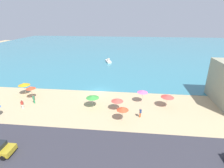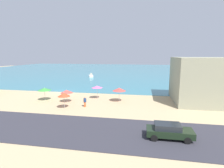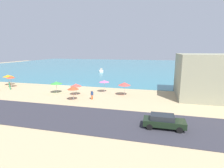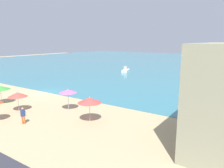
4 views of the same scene
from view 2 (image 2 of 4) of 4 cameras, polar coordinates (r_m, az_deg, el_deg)
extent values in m
plane|color=tan|center=(40.04, -15.95, -2.53)|extent=(160.00, 160.00, 0.00)
cube|color=teal|center=(92.15, -0.87, 4.54)|extent=(150.00, 110.00, 0.05)
cylinder|color=#B2B2B7|center=(33.61, -21.07, -3.45)|extent=(0.05, 0.05, 1.89)
cone|color=green|center=(33.39, -21.19, -1.58)|extent=(2.33, 2.33, 0.45)
sphere|color=silver|center=(33.35, -21.22, -1.15)|extent=(0.08, 0.08, 0.08)
cylinder|color=#B2B2B7|center=(30.52, 2.36, -3.99)|extent=(0.05, 0.05, 1.99)
cone|color=#DC4740|center=(30.26, 2.37, -1.76)|extent=(2.30, 2.30, 0.53)
sphere|color=silver|center=(30.20, 2.38, -1.21)|extent=(0.08, 0.08, 0.08)
cylinder|color=#B2B2B7|center=(27.71, -15.32, -5.78)|extent=(0.05, 0.05, 1.95)
cone|color=#D94828|center=(27.42, -15.43, -3.36)|extent=(1.87, 1.87, 0.55)
sphere|color=silver|center=(27.36, -15.46, -2.73)|extent=(0.08, 0.08, 0.08)
cylinder|color=#B2B2B7|center=(32.66, -4.85, -2.98)|extent=(0.05, 0.05, 2.13)
cone|color=pink|center=(32.42, -4.88, -0.93)|extent=(2.00, 2.00, 0.35)
sphere|color=silver|center=(32.38, -4.89, -0.57)|extent=(0.08, 0.08, 0.08)
cylinder|color=#B2B2B7|center=(31.14, -14.50, -4.27)|extent=(0.05, 0.05, 1.72)
cone|color=#E84C41|center=(30.91, -14.58, -2.36)|extent=(2.11, 2.11, 0.50)
sphere|color=silver|center=(30.85, -14.60, -1.85)|extent=(0.08, 0.08, 0.08)
cylinder|color=#ED5C27|center=(27.95, -8.99, -6.67)|extent=(0.14, 0.14, 0.78)
cylinder|color=#ED5C27|center=(28.03, -8.66, -6.61)|extent=(0.14, 0.14, 0.78)
cube|color=navy|center=(27.80, -8.87, -5.26)|extent=(0.41, 0.41, 0.62)
sphere|color=tan|center=(27.69, -8.89, -4.38)|extent=(0.22, 0.22, 0.22)
cylinder|color=tan|center=(27.71, -9.31, -5.43)|extent=(0.09, 0.09, 0.55)
cylinder|color=tan|center=(27.92, -8.42, -5.29)|extent=(0.09, 0.09, 0.55)
cube|color=black|center=(18.49, 18.26, -14.71)|extent=(4.42, 1.78, 0.64)
cube|color=#1E2328|center=(18.23, 17.65, -13.02)|extent=(2.48, 1.56, 0.54)
cylinder|color=black|center=(19.64, 22.32, -14.50)|extent=(0.64, 0.22, 0.64)
cylinder|color=black|center=(18.18, 23.48, -16.59)|extent=(0.64, 0.22, 0.64)
cylinder|color=black|center=(19.21, 13.26, -14.57)|extent=(0.64, 0.22, 0.64)
cylinder|color=black|center=(17.71, 13.59, -16.76)|extent=(0.64, 0.22, 0.64)
cube|color=silver|center=(64.39, -6.85, 2.51)|extent=(2.77, 4.62, 0.47)
cube|color=silver|center=(66.78, -6.95, 2.80)|extent=(0.87, 0.67, 0.28)
cube|color=silver|center=(64.36, -6.86, 2.76)|extent=(2.84, 4.65, 0.08)
cube|color=#B2AD9E|center=(63.87, -6.85, 3.11)|extent=(0.97, 0.84, 0.98)
camera|label=1|loc=(12.99, -84.57, 35.50)|focal=28.00mm
camera|label=3|loc=(2.46, 148.41, -2.06)|focal=28.00mm
camera|label=4|loc=(16.64, 44.24, 5.88)|focal=35.00mm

